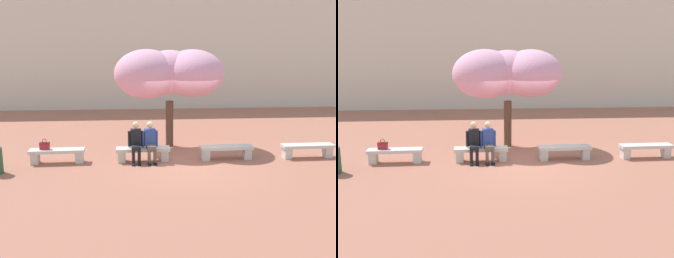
# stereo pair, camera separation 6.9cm
# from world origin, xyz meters

# --- Properties ---
(ground_plane) EXTENTS (100.00, 100.00, 0.00)m
(ground_plane) POSITION_xyz_m (0.00, 0.00, 0.00)
(ground_plane) COLOR #9E604C
(building_facade) EXTENTS (28.00, 4.00, 7.03)m
(building_facade) POSITION_xyz_m (0.00, 11.79, 3.51)
(building_facade) COLOR beige
(building_facade) RESTS_ON ground
(stone_bench_west_end) EXTENTS (1.72, 0.46, 0.45)m
(stone_bench_west_end) POSITION_xyz_m (-4.07, 0.00, 0.30)
(stone_bench_west_end) COLOR beige
(stone_bench_west_end) RESTS_ON ground
(stone_bench_near_west) EXTENTS (1.72, 0.46, 0.45)m
(stone_bench_near_west) POSITION_xyz_m (-1.36, 0.00, 0.30)
(stone_bench_near_west) COLOR beige
(stone_bench_near_west) RESTS_ON ground
(stone_bench_center) EXTENTS (1.72, 0.46, 0.45)m
(stone_bench_center) POSITION_xyz_m (1.36, 0.00, 0.30)
(stone_bench_center) COLOR beige
(stone_bench_center) RESTS_ON ground
(stone_bench_near_east) EXTENTS (1.72, 0.46, 0.45)m
(stone_bench_near_east) POSITION_xyz_m (4.07, -0.00, 0.30)
(stone_bench_near_east) COLOR beige
(stone_bench_near_east) RESTS_ON ground
(person_seated_left) EXTENTS (0.51, 0.69, 1.29)m
(person_seated_left) POSITION_xyz_m (-1.58, -0.05, 0.70)
(person_seated_left) COLOR black
(person_seated_left) RESTS_ON ground
(person_seated_right) EXTENTS (0.51, 0.71, 1.29)m
(person_seated_right) POSITION_xyz_m (-1.12, -0.05, 0.70)
(person_seated_right) COLOR black
(person_seated_right) RESTS_ON ground
(handbag) EXTENTS (0.30, 0.15, 0.34)m
(handbag) POSITION_xyz_m (-4.45, 0.02, 0.58)
(handbag) COLOR #A3232D
(handbag) RESTS_ON stone_bench_west_end
(cherry_tree_main) EXTENTS (3.87, 2.38, 3.51)m
(cherry_tree_main) POSITION_xyz_m (-0.34, 1.71, 2.66)
(cherry_tree_main) COLOR #513828
(cherry_tree_main) RESTS_ON ground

